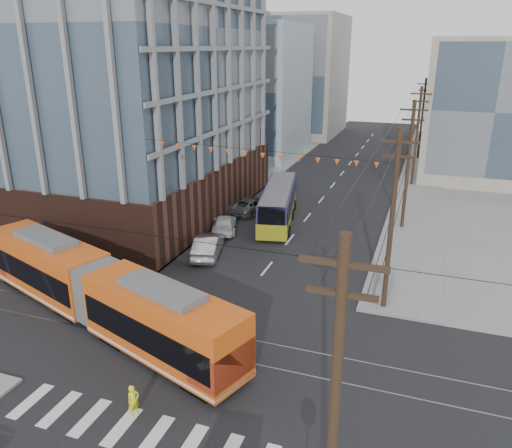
{
  "coord_description": "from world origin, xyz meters",
  "views": [
    {
      "loc": [
        10.17,
        -17.0,
        15.15
      ],
      "look_at": [
        0.95,
        9.0,
        5.23
      ],
      "focal_mm": 35.0,
      "sensor_mm": 36.0,
      "label": 1
    }
  ],
  "objects": [
    {
      "name": "utility_pole_far",
      "position": [
        8.5,
        56.0,
        5.5
      ],
      "size": [
        0.3,
        0.3,
        11.0
      ],
      "primitive_type": "cylinder",
      "color": "black",
      "rests_on": "ground"
    },
    {
      "name": "ground",
      "position": [
        0.0,
        0.0,
        0.0
      ],
      "size": [
        160.0,
        160.0,
        0.0
      ],
      "primitive_type": "plane",
      "color": "slate"
    },
    {
      "name": "bg_bldg_nw_near",
      "position": [
        -17.0,
        52.0,
        9.0
      ],
      "size": [
        18.0,
        16.0,
        18.0
      ],
      "primitive_type": "cube",
      "color": "#8C99A5",
      "rests_on": "ground"
    },
    {
      "name": "bg_bldg_ne_near",
      "position": [
        16.0,
        48.0,
        8.0
      ],
      "size": [
        14.0,
        14.0,
        16.0
      ],
      "primitive_type": "cube",
      "color": "gray",
      "rests_on": "ground"
    },
    {
      "name": "parked_car_white",
      "position": [
        -5.86,
        20.06,
        0.68
      ],
      "size": [
        3.42,
        5.08,
        1.37
      ],
      "primitive_type": "imported",
      "rotation": [
        0.0,
        0.0,
        3.49
      ],
      "color": "silver",
      "rests_on": "ground"
    },
    {
      "name": "streetcar",
      "position": [
        -6.59,
        3.81,
        1.98
      ],
      "size": [
        20.28,
        9.63,
        3.95
      ],
      "primitive_type": null,
      "rotation": [
        0.0,
        0.0,
        -0.34
      ],
      "color": "#D35213",
      "rests_on": "ground"
    },
    {
      "name": "utility_pole_near",
      "position": [
        8.5,
        -6.0,
        5.5
      ],
      "size": [
        0.3,
        0.3,
        11.0
      ],
      "primitive_type": "cylinder",
      "color": "black",
      "rests_on": "ground"
    },
    {
      "name": "jersey_barrier",
      "position": [
        8.3,
        13.27,
        0.44
      ],
      "size": [
        1.06,
        4.43,
        0.88
      ],
      "primitive_type": "cube",
      "rotation": [
        0.0,
        0.0,
        -0.01
      ],
      "color": "#585A61",
      "rests_on": "ground"
    },
    {
      "name": "parked_car_grey",
      "position": [
        -5.36,
        25.67,
        0.72
      ],
      "size": [
        3.68,
        5.66,
        1.45
      ],
      "primitive_type": "imported",
      "rotation": [
        0.0,
        0.0,
        2.88
      ],
      "color": "#454749",
      "rests_on": "ground"
    },
    {
      "name": "bg_bldg_nw_far",
      "position": [
        -14.0,
        72.0,
        10.0
      ],
      "size": [
        16.0,
        18.0,
        20.0
      ],
      "primitive_type": "cube",
      "color": "gray",
      "rests_on": "ground"
    },
    {
      "name": "pedestrian",
      "position": [
        -0.67,
        -2.21,
        0.75
      ],
      "size": [
        0.55,
        0.65,
        1.51
      ],
      "primitive_type": "imported",
      "rotation": [
        0.0,
        0.0,
        1.15
      ],
      "color": "#EDFB1C",
      "rests_on": "ground"
    },
    {
      "name": "office_building",
      "position": [
        -22.0,
        23.0,
        14.3
      ],
      "size": [
        30.0,
        25.0,
        28.6
      ],
      "primitive_type": "cube",
      "color": "#381E16",
      "rests_on": "ground"
    },
    {
      "name": "bg_bldg_ne_far",
      "position": [
        18.0,
        68.0,
        7.0
      ],
      "size": [
        16.0,
        16.0,
        14.0
      ],
      "primitive_type": "cube",
      "color": "#8C99A5",
      "rests_on": "ground"
    },
    {
      "name": "city_bus",
      "position": [
        -2.31,
        24.25,
        1.65
      ],
      "size": [
        4.81,
        11.92,
        3.3
      ],
      "primitive_type": null,
      "rotation": [
        0.0,
        0.0,
        0.2
      ],
      "color": "#221D41",
      "rests_on": "ground"
    },
    {
      "name": "parked_car_silver",
      "position": [
        -4.98,
        14.82,
        0.83
      ],
      "size": [
        2.97,
        5.3,
        1.65
      ],
      "primitive_type": "imported",
      "rotation": [
        0.0,
        0.0,
        3.4
      ],
      "color": "#A7A7A7",
      "rests_on": "ground"
    }
  ]
}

